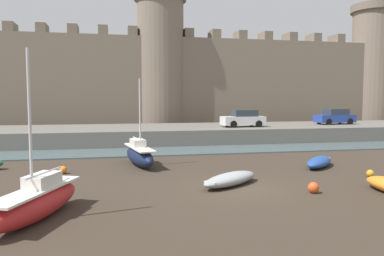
{
  "coord_description": "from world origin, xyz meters",
  "views": [
    {
      "loc": [
        -5.56,
        -16.24,
        4.14
      ],
      "look_at": [
        -1.39,
        4.02,
        2.5
      ],
      "focal_mm": 35.0,
      "sensor_mm": 36.0,
      "label": 1
    }
  ],
  "objects_px": {
    "rowboat_midflat_left": "(230,179)",
    "car_quay_west": "(243,119)",
    "mooring_buoy_off_centre": "(370,173)",
    "mooring_buoy_near_shore": "(63,170)",
    "rowboat_near_channel_left": "(319,162)",
    "car_quay_east": "(335,117)",
    "sailboat_midflat_right": "(37,201)",
    "sailboat_foreground_centre": "(139,155)",
    "mooring_buoy_near_channel": "(313,188)"
  },
  "relations": [
    {
      "from": "rowboat_midflat_left",
      "to": "car_quay_west",
      "type": "distance_m",
      "value": 18.56
    },
    {
      "from": "mooring_buoy_off_centre",
      "to": "mooring_buoy_near_shore",
      "type": "height_order",
      "value": "mooring_buoy_near_shore"
    },
    {
      "from": "rowboat_near_channel_left",
      "to": "car_quay_east",
      "type": "bearing_deg",
      "value": 54.91
    },
    {
      "from": "rowboat_midflat_left",
      "to": "mooring_buoy_near_shore",
      "type": "xyz_separation_m",
      "value": [
        -8.18,
        4.52,
        -0.11
      ]
    },
    {
      "from": "car_quay_west",
      "to": "sailboat_midflat_right",
      "type": "bearing_deg",
      "value": -125.42
    },
    {
      "from": "car_quay_east",
      "to": "sailboat_foreground_centre",
      "type": "bearing_deg",
      "value": -149.68
    },
    {
      "from": "rowboat_midflat_left",
      "to": "mooring_buoy_off_centre",
      "type": "bearing_deg",
      "value": 2.62
    },
    {
      "from": "mooring_buoy_off_centre",
      "to": "mooring_buoy_near_shore",
      "type": "xyz_separation_m",
      "value": [
        -16.01,
        4.16,
        0.02
      ]
    },
    {
      "from": "rowboat_near_channel_left",
      "to": "car_quay_west",
      "type": "height_order",
      "value": "car_quay_west"
    },
    {
      "from": "sailboat_foreground_centre",
      "to": "mooring_buoy_off_centre",
      "type": "bearing_deg",
      "value": -26.89
    },
    {
      "from": "sailboat_midflat_right",
      "to": "rowboat_near_channel_left",
      "type": "xyz_separation_m",
      "value": [
        14.68,
        6.92,
        -0.3
      ]
    },
    {
      "from": "rowboat_midflat_left",
      "to": "sailboat_midflat_right",
      "type": "relative_size",
      "value": 0.63
    },
    {
      "from": "rowboat_midflat_left",
      "to": "rowboat_near_channel_left",
      "type": "xyz_separation_m",
      "value": [
        6.69,
        3.48,
        0.01
      ]
    },
    {
      "from": "rowboat_midflat_left",
      "to": "mooring_buoy_near_channel",
      "type": "xyz_separation_m",
      "value": [
        3.13,
        -2.12,
        -0.08
      ]
    },
    {
      "from": "sailboat_foreground_centre",
      "to": "mooring_buoy_near_channel",
      "type": "distance_m",
      "value": 10.99
    },
    {
      "from": "car_quay_east",
      "to": "mooring_buoy_near_channel",
      "type": "bearing_deg",
      "value": -124.4
    },
    {
      "from": "mooring_buoy_near_channel",
      "to": "mooring_buoy_near_shore",
      "type": "height_order",
      "value": "mooring_buoy_near_channel"
    },
    {
      "from": "mooring_buoy_near_channel",
      "to": "mooring_buoy_near_shore",
      "type": "distance_m",
      "value": 13.12
    },
    {
      "from": "sailboat_foreground_centre",
      "to": "car_quay_west",
      "type": "xyz_separation_m",
      "value": [
        10.6,
        10.9,
        1.53
      ]
    },
    {
      "from": "rowboat_midflat_left",
      "to": "sailboat_midflat_right",
      "type": "bearing_deg",
      "value": -156.69
    },
    {
      "from": "rowboat_midflat_left",
      "to": "car_quay_east",
      "type": "xyz_separation_m",
      "value": [
        17.45,
        18.79,
        1.88
      ]
    },
    {
      "from": "mooring_buoy_near_shore",
      "to": "car_quay_west",
      "type": "relative_size",
      "value": 0.1
    },
    {
      "from": "sailboat_foreground_centre",
      "to": "car_quay_west",
      "type": "distance_m",
      "value": 15.28
    },
    {
      "from": "mooring_buoy_near_channel",
      "to": "car_quay_west",
      "type": "bearing_deg",
      "value": 79.56
    },
    {
      "from": "rowboat_midflat_left",
      "to": "mooring_buoy_off_centre",
      "type": "distance_m",
      "value": 7.83
    },
    {
      "from": "rowboat_near_channel_left",
      "to": "mooring_buoy_near_shore",
      "type": "xyz_separation_m",
      "value": [
        -14.87,
        1.04,
        -0.12
      ]
    },
    {
      "from": "rowboat_midflat_left",
      "to": "car_quay_west",
      "type": "bearing_deg",
      "value": 68.75
    },
    {
      "from": "rowboat_midflat_left",
      "to": "sailboat_midflat_right",
      "type": "xyz_separation_m",
      "value": [
        -7.99,
        -3.44,
        0.31
      ]
    },
    {
      "from": "sailboat_foreground_centre",
      "to": "car_quay_east",
      "type": "xyz_separation_m",
      "value": [
        21.35,
        12.49,
        1.53
      ]
    },
    {
      "from": "mooring_buoy_near_channel",
      "to": "car_quay_east",
      "type": "bearing_deg",
      "value": 55.6
    },
    {
      "from": "rowboat_midflat_left",
      "to": "mooring_buoy_near_channel",
      "type": "relative_size",
      "value": 7.58
    },
    {
      "from": "mooring_buoy_near_channel",
      "to": "sailboat_foreground_centre",
      "type": "bearing_deg",
      "value": 129.85
    },
    {
      "from": "mooring_buoy_off_centre",
      "to": "car_quay_west",
      "type": "xyz_separation_m",
      "value": [
        -1.13,
        16.85,
        2.01
      ]
    },
    {
      "from": "car_quay_west",
      "to": "car_quay_east",
      "type": "xyz_separation_m",
      "value": [
        10.76,
        1.59,
        0.0
      ]
    },
    {
      "from": "sailboat_foreground_centre",
      "to": "car_quay_west",
      "type": "height_order",
      "value": "sailboat_foreground_centre"
    },
    {
      "from": "rowboat_near_channel_left",
      "to": "car_quay_west",
      "type": "bearing_deg",
      "value": 89.99
    },
    {
      "from": "sailboat_foreground_centre",
      "to": "rowboat_midflat_left",
      "type": "height_order",
      "value": "sailboat_foreground_centre"
    },
    {
      "from": "car_quay_west",
      "to": "rowboat_midflat_left",
      "type": "bearing_deg",
      "value": -111.25
    },
    {
      "from": "sailboat_foreground_centre",
      "to": "mooring_buoy_off_centre",
      "type": "relative_size",
      "value": 13.97
    },
    {
      "from": "sailboat_foreground_centre",
      "to": "mooring_buoy_near_channel",
      "type": "xyz_separation_m",
      "value": [
        7.03,
        -8.43,
        -0.42
      ]
    },
    {
      "from": "mooring_buoy_off_centre",
      "to": "car_quay_west",
      "type": "bearing_deg",
      "value": 93.83
    },
    {
      "from": "mooring_buoy_off_centre",
      "to": "rowboat_midflat_left",
      "type": "bearing_deg",
      "value": -177.38
    },
    {
      "from": "rowboat_midflat_left",
      "to": "rowboat_near_channel_left",
      "type": "relative_size",
      "value": 1.15
    },
    {
      "from": "rowboat_midflat_left",
      "to": "car_quay_east",
      "type": "bearing_deg",
      "value": 47.12
    },
    {
      "from": "sailboat_foreground_centre",
      "to": "mooring_buoy_off_centre",
      "type": "height_order",
      "value": "sailboat_foreground_centre"
    },
    {
      "from": "sailboat_foreground_centre",
      "to": "mooring_buoy_near_channel",
      "type": "bearing_deg",
      "value": -50.15
    },
    {
      "from": "sailboat_foreground_centre",
      "to": "car_quay_east",
      "type": "bearing_deg",
      "value": 30.32
    },
    {
      "from": "sailboat_midflat_right",
      "to": "mooring_buoy_near_channel",
      "type": "height_order",
      "value": "sailboat_midflat_right"
    },
    {
      "from": "rowboat_midflat_left",
      "to": "car_quay_west",
      "type": "relative_size",
      "value": 0.88
    },
    {
      "from": "rowboat_near_channel_left",
      "to": "car_quay_east",
      "type": "distance_m",
      "value": 18.81
    }
  ]
}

